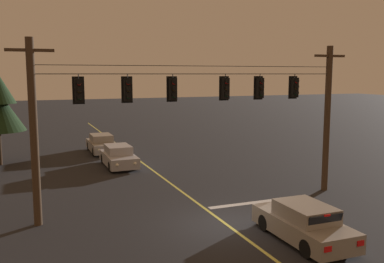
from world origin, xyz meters
The scene contains 13 objects.
ground_plane centered at (0.00, 0.00, 0.00)m, with size 180.00×180.00×0.00m, color black.
lane_centre_stripe centered at (0.00, 8.76, 0.00)m, with size 0.14×60.00×0.01m, color #D1C64C.
stop_bar_paint centered at (1.90, 2.16, 0.00)m, with size 3.40×0.36×0.01m, color silver.
signal_span_assembly centered at (0.00, 2.76, 3.86)m, with size 15.94×0.32×7.44m.
traffic_light_leftmost centered at (-5.30, 2.74, 5.38)m, with size 0.48×0.41×1.22m.
traffic_light_left_inner centered at (-3.30, 2.74, 5.38)m, with size 0.48×0.41×1.22m.
traffic_light_centre centered at (-1.30, 2.74, 5.38)m, with size 0.48×0.41×1.22m.
traffic_light_right_inner centered at (1.25, 2.74, 5.38)m, with size 0.48×0.41×1.22m.
traffic_light_rightmost centered at (3.06, 2.74, 5.38)m, with size 0.48×0.41×1.22m.
traffic_light_far_right centered at (5.02, 2.74, 5.38)m, with size 0.48×0.41×1.22m.
car_waiting_near_lane centered at (1.86, -2.56, 0.65)m, with size 1.80×4.33×1.39m.
car_oncoming_lead centered at (-1.74, 12.47, 0.65)m, with size 1.80×4.42×1.39m.
car_oncoming_trailing centered at (-1.89, 18.00, 0.65)m, with size 1.80×4.42×1.39m.
Camera 1 is at (-7.42, -14.91, 6.03)m, focal length 39.92 mm.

